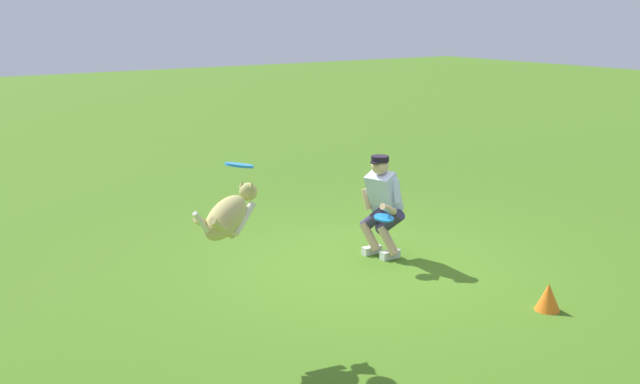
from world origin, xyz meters
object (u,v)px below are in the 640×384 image
training_cone (548,297)px  frisbee_held (384,218)px  frisbee_flying (239,165)px  dog (228,215)px  person (382,203)px

training_cone → frisbee_held: bearing=-74.4°
frisbee_flying → frisbee_held: frisbee_flying is taller
dog → training_cone: (-3.04, 1.17, -1.08)m
frisbee_flying → training_cone: frisbee_flying is taller
dog → frisbee_held: (-2.48, -0.83, -0.62)m
frisbee_flying → frisbee_held: (-2.30, -0.72, -1.04)m
frisbee_held → training_cone: size_ratio=0.82×
frisbee_held → frisbee_flying: bearing=17.4°
frisbee_flying → training_cone: 3.48m
dog → frisbee_held: bearing=-10.0°
dog → person: bearing=-5.6°
frisbee_held → training_cone: 2.13m
person → training_cone: 2.41m
frisbee_held → person: bearing=-125.4°
frisbee_flying → person: bearing=-157.7°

